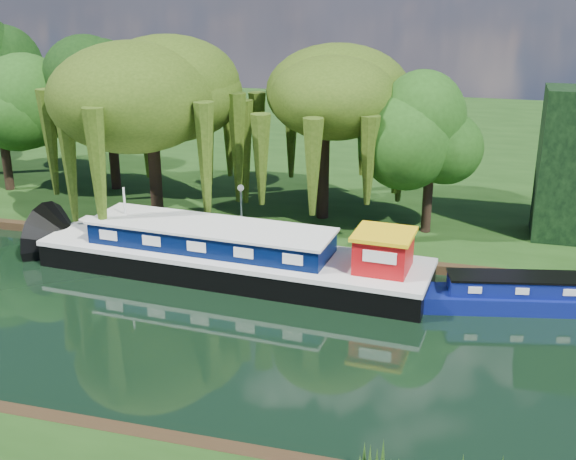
% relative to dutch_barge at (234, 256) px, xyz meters
% --- Properties ---
extents(ground, '(120.00, 120.00, 0.00)m').
position_rel_dutch_barge_xyz_m(ground, '(-1.97, -5.17, -1.01)').
color(ground, black).
extents(far_bank, '(120.00, 52.00, 0.45)m').
position_rel_dutch_barge_xyz_m(far_bank, '(-1.97, 28.83, -0.78)').
color(far_bank, black).
rests_on(far_bank, ground).
extents(dutch_barge, '(19.50, 5.62, 4.06)m').
position_rel_dutch_barge_xyz_m(dutch_barge, '(0.00, 0.00, 0.00)').
color(dutch_barge, black).
rests_on(dutch_barge, ground).
extents(narrowboat, '(11.54, 4.20, 1.66)m').
position_rel_dutch_barge_xyz_m(narrowboat, '(14.14, 0.10, -0.42)').
color(narrowboat, navy).
rests_on(narrowboat, ground).
extents(white_cruiser, '(2.91, 2.70, 1.26)m').
position_rel_dutch_barge_xyz_m(white_cruiser, '(15.05, 1.55, -1.01)').
color(white_cruiser, silver).
rests_on(white_cruiser, ground).
extents(willow_left, '(8.24, 8.24, 9.87)m').
position_rel_dutch_barge_xyz_m(willow_left, '(-6.63, 5.51, 6.61)').
color(willow_left, black).
rests_on(willow_left, far_bank).
extents(willow_right, '(7.32, 7.32, 8.92)m').
position_rel_dutch_barge_xyz_m(willow_right, '(2.42, 8.52, 5.95)').
color(willow_right, black).
rests_on(willow_right, far_bank).
extents(tree_far_mid, '(5.50, 5.50, 9.00)m').
position_rel_dutch_barge_xyz_m(tree_far_mid, '(-12.08, 10.72, 5.65)').
color(tree_far_mid, black).
rests_on(tree_far_mid, far_bank).
extents(tree_far_right, '(4.61, 4.61, 7.54)m').
position_rel_dutch_barge_xyz_m(tree_far_right, '(8.47, 7.66, 4.64)').
color(tree_far_right, black).
rests_on(tree_far_right, far_bank).
extents(lamppost, '(0.36, 0.36, 2.56)m').
position_rel_dutch_barge_xyz_m(lamppost, '(-1.47, 5.33, 1.41)').
color(lamppost, silver).
rests_on(lamppost, far_bank).
extents(mooring_posts, '(19.16, 0.16, 1.00)m').
position_rel_dutch_barge_xyz_m(mooring_posts, '(-2.47, 3.23, -0.06)').
color(mooring_posts, silver).
rests_on(mooring_posts, far_bank).
extents(reeds_near, '(33.70, 1.50, 1.10)m').
position_rel_dutch_barge_xyz_m(reeds_near, '(4.91, -12.74, -0.46)').
color(reeds_near, '#1C4412').
rests_on(reeds_near, ground).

